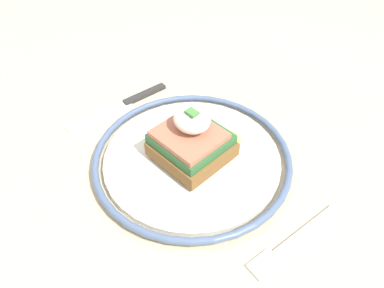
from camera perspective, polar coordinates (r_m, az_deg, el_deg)
The scene contains 5 objects.
dining_table at distance 0.64m, azimuth -2.62°, elevation -10.70°, with size 0.96×0.71×0.77m.
plate at distance 0.52m, azimuth 0.00°, elevation -2.12°, with size 0.28×0.28×0.02m.
sandwich at distance 0.50m, azimuth -0.01°, elevation 0.70°, with size 0.09×0.12×0.08m.
fork at distance 0.46m, azimuth 14.91°, elevation -14.24°, with size 0.03×0.14×0.00m.
knife at distance 0.63m, azimuth -9.94°, elevation 6.18°, with size 0.03×0.18×0.01m.
Camera 1 is at (-0.28, 0.24, 1.16)m, focal length 35.00 mm.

